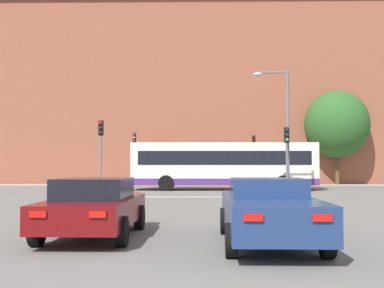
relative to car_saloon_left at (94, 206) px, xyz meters
The scene contains 13 objects.
stop_line_strip 13.93m from the car_saloon_left, 81.81° to the left, with size 7.78×0.30×0.01m, color silver.
far_pavement 28.23m from the car_saloon_left, 85.97° to the left, with size 68.64×2.50×0.01m, color #A09B91.
brick_civic_building 38.87m from the car_saloon_left, 88.08° to the left, with size 48.59×15.69×24.04m.
car_saloon_left is the anchor object (origin of this frame).
car_roadster_right 4.06m from the car_saloon_left, 13.40° to the right, with size 2.00×4.93×1.40m.
bus_crossing_lead 21.16m from the car_saloon_left, 78.96° to the left, with size 12.11×2.76×3.11m.
traffic_light_near_right 15.81m from the car_saloon_left, 63.31° to the left, with size 0.26×0.31×3.65m.
traffic_light_far_right 28.08m from the car_saloon_left, 75.99° to the left, with size 0.26×0.31×4.01m.
traffic_light_near_left 14.87m from the car_saloon_left, 101.23° to the left, with size 0.26×0.31×4.06m.
traffic_light_far_left 27.70m from the car_saloon_left, 95.91° to the left, with size 0.26×0.31×4.24m.
street_lamp_junction 16.77m from the car_saloon_left, 65.00° to the left, with size 1.95×0.36×6.87m.
pedestrian_waiting 27.80m from the car_saloon_left, 95.70° to the left, with size 0.31×0.44×1.75m.
tree_by_building 32.97m from the car_saloon_left, 64.50° to the left, with size 5.42×5.42×7.92m.
Camera 1 is at (0.51, -4.07, 1.71)m, focal length 45.00 mm.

